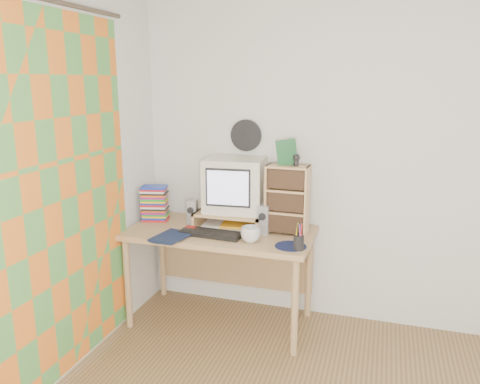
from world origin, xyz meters
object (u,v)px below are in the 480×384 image
Objects in this scene: dvd_stack at (155,203)px; cd_rack at (287,200)px; desk at (223,244)px; keyboard at (211,234)px; diary at (159,233)px; crt_monitor at (235,185)px; mug at (250,234)px.

dvd_stack is 0.55× the size of cd_rack.
desk is 0.25m from keyboard.
cd_rack reaches higher than keyboard.
crt_monitor is at bearing 52.21° from diary.
desk is at bearing -135.23° from crt_monitor.
crt_monitor is at bearing -9.72° from dvd_stack.
mug is 0.67m from diary.
crt_monitor is 1.68× the size of diary.
dvd_stack is 2.04× the size of mug.
crt_monitor is 0.48m from mug.
mug is (0.22, -0.33, -0.27)m from crt_monitor.
dvd_stack is 0.93m from mug.
keyboard is 3.35× the size of mug.
mug reaches higher than diary.
keyboard is at bearing -95.35° from desk.
mug is 0.54× the size of diary.
desk is at bearing 50.68° from diary.
desk is 3.26× the size of crt_monitor.
mug reaches higher than desk.
desk is 5.00× the size of dvd_stack.
crt_monitor is (0.07, 0.09, 0.46)m from desk.
diary reaches higher than keyboard.
cd_rack is at bearing 52.87° from mug.
dvd_stack reaches higher than desk.
desk is 3.04× the size of keyboard.
desk is 0.42m from mug.
desk is 0.65m from dvd_stack.
cd_rack is 3.69× the size of mug.
crt_monitor reaches higher than keyboard.
diary is at bearing -156.38° from cd_rack.
cd_rack is (0.51, 0.22, 0.24)m from keyboard.
dvd_stack is 1.09× the size of diary.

